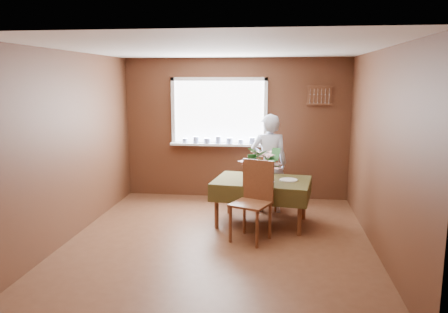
# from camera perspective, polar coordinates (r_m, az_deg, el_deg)

# --- Properties ---
(floor) EXTENTS (4.50, 4.50, 0.00)m
(floor) POSITION_cam_1_polar(r_m,az_deg,el_deg) (5.93, -0.67, -10.97)
(floor) COLOR #56301D
(floor) RESTS_ON ground
(ceiling) EXTENTS (4.50, 4.50, 0.00)m
(ceiling) POSITION_cam_1_polar(r_m,az_deg,el_deg) (5.55, -0.72, 13.88)
(ceiling) COLOR white
(ceiling) RESTS_ON wall_back
(wall_back) EXTENTS (4.00, 0.00, 4.00)m
(wall_back) POSITION_cam_1_polar(r_m,az_deg,el_deg) (7.82, 1.54, 3.62)
(wall_back) COLOR brown
(wall_back) RESTS_ON floor
(wall_front) EXTENTS (4.00, 0.00, 4.00)m
(wall_front) POSITION_cam_1_polar(r_m,az_deg,el_deg) (3.44, -5.78, -4.90)
(wall_front) COLOR brown
(wall_front) RESTS_ON floor
(wall_left) EXTENTS (0.00, 4.50, 4.50)m
(wall_left) POSITION_cam_1_polar(r_m,az_deg,el_deg) (6.20, -19.34, 1.33)
(wall_left) COLOR brown
(wall_left) RESTS_ON floor
(wall_right) EXTENTS (0.00, 4.50, 4.50)m
(wall_right) POSITION_cam_1_polar(r_m,az_deg,el_deg) (5.70, 19.67, 0.57)
(wall_right) COLOR brown
(wall_right) RESTS_ON floor
(window_assembly) EXTENTS (1.72, 0.20, 1.22)m
(window_assembly) POSITION_cam_1_polar(r_m,az_deg,el_deg) (7.79, -0.68, 4.29)
(window_assembly) COLOR white
(window_assembly) RESTS_ON wall_back
(spoon_rack) EXTENTS (0.44, 0.05, 0.33)m
(spoon_rack) POSITION_cam_1_polar(r_m,az_deg,el_deg) (7.74, 12.39, 7.78)
(spoon_rack) COLOR brown
(spoon_rack) RESTS_ON wall_back
(dining_table) EXTENTS (1.50, 1.12, 0.68)m
(dining_table) POSITION_cam_1_polar(r_m,az_deg,el_deg) (6.46, 4.97, -3.72)
(dining_table) COLOR brown
(dining_table) RESTS_ON floor
(chair_far) EXTENTS (0.41, 0.41, 0.93)m
(chair_far) POSITION_cam_1_polar(r_m,az_deg,el_deg) (7.15, 5.44, -3.05)
(chair_far) COLOR brown
(chair_far) RESTS_ON floor
(chair_near) EXTENTS (0.60, 0.60, 1.06)m
(chair_near) POSITION_cam_1_polar(r_m,az_deg,el_deg) (5.87, 3.91, -5.37)
(chair_near) COLOR brown
(chair_near) RESTS_ON floor
(seated_woman) EXTENTS (0.61, 0.43, 1.59)m
(seated_woman) POSITION_cam_1_polar(r_m,az_deg,el_deg) (7.03, 5.90, -0.91)
(seated_woman) COLOR white
(seated_woman) RESTS_ON floor
(flower_bouquet) EXTENTS (0.52, 0.52, 0.45)m
(flower_bouquet) POSITION_cam_1_polar(r_m,az_deg,el_deg) (6.16, 5.09, -0.88)
(flower_bouquet) COLOR white
(flower_bouquet) RESTS_ON dining_table
(side_plate) EXTENTS (0.33, 0.33, 0.01)m
(side_plate) POSITION_cam_1_polar(r_m,az_deg,el_deg) (6.45, 8.43, -3.04)
(side_plate) COLOR white
(side_plate) RESTS_ON dining_table
(table_knife) EXTENTS (0.03, 0.22, 0.00)m
(table_knife) POSITION_cam_1_polar(r_m,az_deg,el_deg) (6.18, 5.62, -3.53)
(table_knife) COLOR silver
(table_knife) RESTS_ON dining_table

